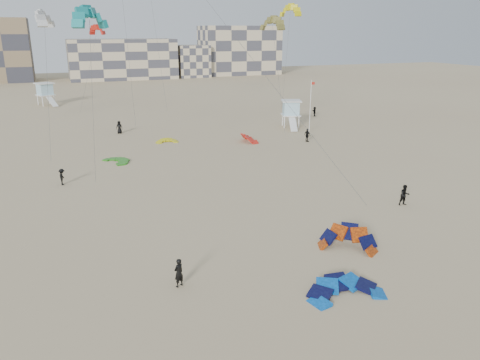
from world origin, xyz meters
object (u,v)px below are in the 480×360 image
object	(u,v)px
kite_ground_blue	(345,294)
lifeguard_tower_near	(291,114)
kite_ground_orange	(347,248)
kitesurfer_main	(179,273)

from	to	relation	value
kite_ground_blue	lifeguard_tower_near	distance (m)	49.07
kite_ground_orange	kite_ground_blue	bearing A→B (deg)	-84.71
kitesurfer_main	kite_ground_blue	bearing A→B (deg)	125.35
kite_ground_orange	kitesurfer_main	bearing A→B (deg)	-136.91
kite_ground_blue	kite_ground_orange	world-z (taller)	kite_ground_orange
kite_ground_orange	lifeguard_tower_near	distance (m)	43.10
kite_ground_blue	kite_ground_orange	xyz separation A→B (m)	(3.44, 5.04, 0.00)
kite_ground_blue	lifeguard_tower_near	xyz separation A→B (m)	(19.29, 45.07, 2.07)
kite_ground_orange	lifeguard_tower_near	size ratio (longest dim) A/B	0.65
kite_ground_blue	kitesurfer_main	xyz separation A→B (m)	(-8.67, 4.30, 0.89)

